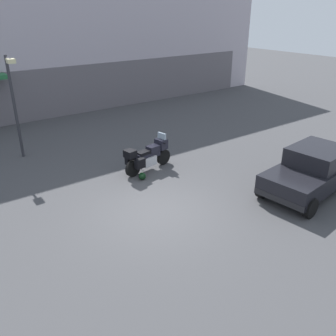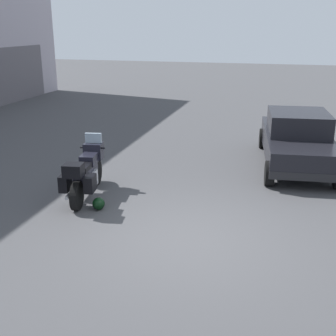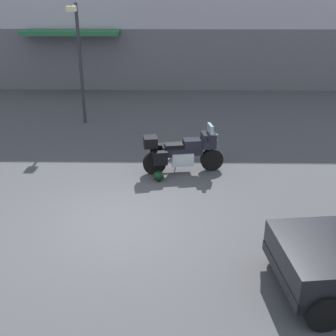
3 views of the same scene
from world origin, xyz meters
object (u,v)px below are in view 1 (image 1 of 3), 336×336
at_px(helmet, 142,176).
at_px(streetlamp_curbside, 14,97).
at_px(car_sedan_far, 315,169).
at_px(motorcycle, 148,156).

height_order(helmet, streetlamp_curbside, streetlamp_curbside).
bearing_deg(car_sedan_far, motorcycle, 122.56).
bearing_deg(motorcycle, streetlamp_curbside, 120.74).
bearing_deg(streetlamp_curbside, car_sedan_far, -50.61).
height_order(helmet, car_sedan_far, car_sedan_far).
distance_m(motorcycle, helmet, 0.98).
distance_m(motorcycle, car_sedan_far, 6.10).
xyz_separation_m(motorcycle, streetlamp_curbside, (-3.55, 4.23, 1.98)).
relative_size(motorcycle, car_sedan_far, 0.48).
distance_m(motorcycle, streetlamp_curbside, 5.87).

